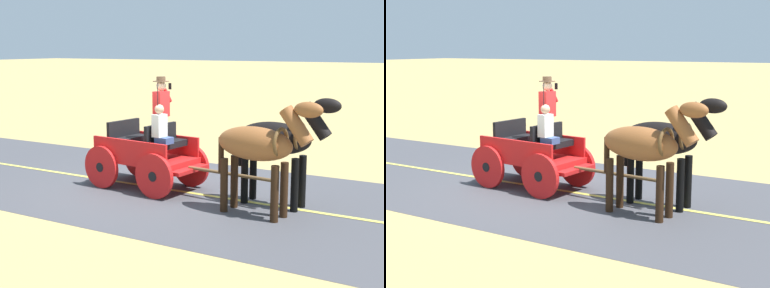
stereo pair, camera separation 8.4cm
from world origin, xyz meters
TOP-DOWN VIEW (x-y plane):
  - ground_plane at (0.00, 0.00)m, footprint 200.00×200.00m
  - road_surface at (0.00, 0.00)m, footprint 5.96×160.00m
  - road_centre_stripe at (0.00, 0.00)m, footprint 0.12×160.00m
  - horse_drawn_carriage at (0.04, 0.01)m, footprint 1.64×4.52m
  - horse_near_side at (-0.05, 3.06)m, footprint 0.66×2.13m
  - horse_off_side at (0.73, 2.98)m, footprint 0.73×2.14m

SIDE VIEW (x-z plane):
  - ground_plane at x=0.00m, z-range 0.00..0.00m
  - road_surface at x=0.00m, z-range 0.00..0.01m
  - road_centre_stripe at x=0.00m, z-range 0.01..0.01m
  - horse_drawn_carriage at x=0.04m, z-range -0.43..2.07m
  - horse_near_side at x=-0.05m, z-range 0.22..2.43m
  - horse_off_side at x=0.73m, z-range 0.22..2.43m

